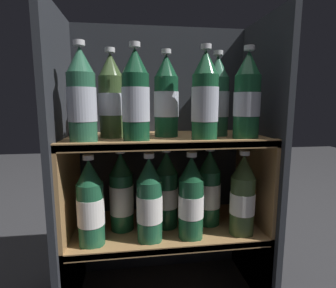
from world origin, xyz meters
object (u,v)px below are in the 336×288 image
object	(u,v)px
bottle_lower_front_2	(191,200)
bottle_upper_front_3	(247,98)
bottle_lower_front_0	(91,205)
bottle_lower_front_3	(243,197)
bottle_upper_front_0	(82,98)
bottle_lower_back_2	(209,190)
bottle_upper_front_2	(205,98)
bottle_upper_back_0	(111,98)
bottle_upper_back_1	(167,98)
bottle_lower_front_1	(149,202)
bottle_lower_back_1	(167,191)
bottle_lower_back_0	(122,194)
bottle_upper_front_1	(136,98)
bottle_upper_back_2	(217,99)

from	to	relation	value
bottle_lower_front_2	bottle_upper_front_3	bearing A→B (deg)	0.00
bottle_lower_front_0	bottle_lower_front_3	size ratio (longest dim) A/B	1.00
bottle_upper_front_0	bottle_lower_back_2	bearing A→B (deg)	12.36
bottle_upper_front_2	bottle_upper_back_0	xyz separation A→B (m)	(-0.28, 0.09, 0.00)
bottle_upper_front_0	bottle_upper_back_1	size ratio (longest dim) A/B	1.00
bottle_lower_front_1	bottle_lower_back_1	size ratio (longest dim) A/B	1.00
bottle_upper_front_3	bottle_lower_back_0	xyz separation A→B (m)	(-0.39, 0.09, -0.32)
bottle_upper_back_0	bottle_upper_front_1	bearing A→B (deg)	-49.63
bottle_lower_front_2	bottle_lower_back_1	world-z (taller)	same
bottle_lower_front_3	bottle_lower_back_0	size ratio (longest dim) A/B	1.00
bottle_lower_front_1	bottle_lower_front_3	xyz separation A→B (m)	(0.30, 0.00, 0.00)
bottle_lower_back_0	bottle_lower_back_1	size ratio (longest dim) A/B	1.00
bottle_lower_front_1	bottle_lower_back_0	bearing A→B (deg)	135.04
bottle_upper_back_2	bottle_lower_front_3	bearing A→B (deg)	-52.94
bottle_lower_front_2	bottle_lower_front_1	bearing A→B (deg)	-180.00
bottle_upper_back_0	bottle_lower_back_2	xyz separation A→B (m)	(0.33, 0.00, -0.32)
bottle_upper_back_1	bottle_lower_front_2	size ratio (longest dim) A/B	1.00
bottle_upper_back_1	bottle_lower_back_2	distance (m)	0.35
bottle_upper_back_0	bottle_lower_front_1	xyz separation A→B (m)	(0.11, -0.09, -0.32)
bottle_upper_front_3	bottle_lower_back_0	size ratio (longest dim) A/B	1.00
bottle_lower_front_1	bottle_lower_front_2	xyz separation A→B (m)	(0.13, 0.00, 0.00)
bottle_lower_back_1	bottle_upper_front_0	bearing A→B (deg)	-160.69
bottle_upper_front_2	bottle_lower_front_2	bearing A→B (deg)	180.00
bottle_upper_front_3	bottle_upper_back_1	distance (m)	0.25
bottle_lower_front_0	bottle_lower_back_2	xyz separation A→B (m)	(0.39, 0.09, -0.00)
bottle_upper_back_1	bottle_lower_front_2	bearing A→B (deg)	-53.79
bottle_upper_back_2	bottle_lower_front_0	size ratio (longest dim) A/B	1.00
bottle_lower_front_3	bottle_upper_front_3	bearing A→B (deg)	180.00
bottle_upper_front_3	bottle_lower_front_1	distance (m)	0.44
bottle_lower_back_2	bottle_upper_back_1	bearing A→B (deg)	180.00
bottle_lower_front_2	bottle_lower_front_3	size ratio (longest dim) A/B	1.00
bottle_lower_front_0	bottle_lower_back_2	world-z (taller)	same
bottle_upper_back_2	bottle_upper_front_3	bearing A→B (deg)	-53.17
bottle_upper_front_3	bottle_lower_front_2	distance (m)	0.36
bottle_lower_back_1	bottle_lower_front_0	bearing A→B (deg)	-159.99
bottle_lower_front_1	bottle_upper_back_0	bearing A→B (deg)	141.57
bottle_lower_front_2	bottle_upper_front_1	bearing A→B (deg)	-180.00
bottle_upper_front_2	bottle_upper_back_1	world-z (taller)	same
bottle_upper_front_3	bottle_upper_back_2	size ratio (longest dim) A/B	1.00
bottle_upper_front_1	bottle_lower_back_1	xyz separation A→B (m)	(0.10, 0.09, -0.32)
bottle_upper_front_3	bottle_lower_back_2	xyz separation A→B (m)	(-0.09, 0.09, -0.32)
bottle_upper_front_0	bottle_upper_back_2	size ratio (longest dim) A/B	1.00
bottle_upper_front_0	bottle_lower_back_1	xyz separation A→B (m)	(0.25, 0.09, -0.32)
bottle_lower_front_3	bottle_lower_front_1	bearing A→B (deg)	-180.00
bottle_upper_back_0	bottle_lower_front_1	distance (m)	0.35
bottle_upper_back_0	bottle_lower_front_2	xyz separation A→B (m)	(0.24, -0.09, -0.32)
bottle_lower_front_2	bottle_lower_front_3	xyz separation A→B (m)	(0.17, -0.00, 0.00)
bottle_upper_front_3	bottle_lower_front_0	distance (m)	0.58
bottle_lower_back_2	bottle_upper_front_2	bearing A→B (deg)	-118.20
bottle_upper_back_1	bottle_lower_back_2	size ratio (longest dim) A/B	1.00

